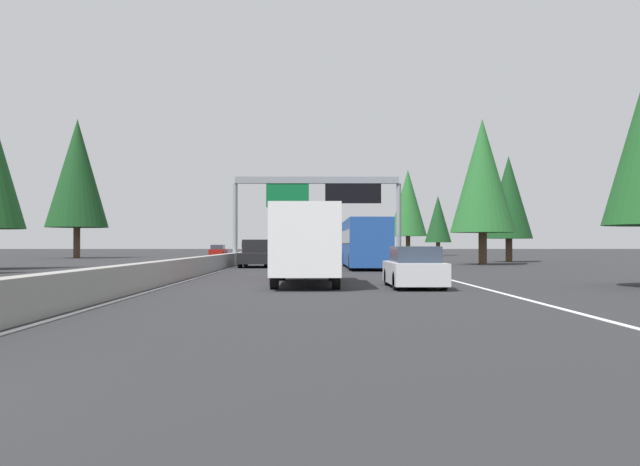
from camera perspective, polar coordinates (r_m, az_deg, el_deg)
The scene contains 19 objects.
ground_plane at distance 66.13m, azimuth -5.39°, elevation -2.26°, with size 320.00×320.00×0.00m, color #262628.
median_barrier at distance 86.08m, azimuth -4.45°, elevation -1.65°, with size 180.00×0.56×0.90m, color gray.
shoulder_stripe_right at distance 76.12m, azimuth 3.94°, elevation -2.08°, with size 160.00×0.16×0.01m, color silver.
shoulder_stripe_median at distance 76.08m, azimuth -4.56°, elevation -2.08°, with size 160.00×0.16×0.01m, color silver.
sign_gantry_overhead at distance 52.46m, azimuth -0.05°, elevation 3.14°, with size 0.50×12.68×6.61m.
sedan_near_right at distance 25.02m, azimuth 7.70°, elevation -2.89°, with size 4.40×1.80×1.47m.
box_truck_far_right at distance 26.58m, azimuth -1.15°, elevation -0.78°, with size 8.50×2.40×2.95m.
pickup_far_left at distance 47.81m, azimuth -5.24°, elevation -1.67°, with size 5.60×2.00×1.86m.
minivan_distant_a at distance 103.81m, azimuth -0.73°, elevation -1.25°, with size 5.00×1.95×1.69m.
bus_mid_left at distance 44.94m, azimuth 3.70°, elevation -0.70°, with size 11.50×2.55×3.10m.
sedan_far_center at distance 107.41m, azimuth 1.23°, elevation -1.38°, with size 4.40×1.80×1.47m.
sedan_mid_right at distance 105.16m, azimuth -2.64°, elevation -1.39°, with size 4.40×1.80×1.47m.
sedan_near_center at distance 94.37m, azimuth -2.73°, elevation -1.44°, with size 4.40×1.80×1.47m.
oncoming_near at distance 88.87m, azimuth -8.34°, elevation -1.47°, with size 4.40×1.80×1.47m.
conifer_right_near at distance 54.40m, azimuth 13.14°, elevation 4.57°, with size 4.87×4.87×11.07m.
conifer_right_mid at distance 63.13m, azimuth 15.17°, elevation 2.81°, with size 4.07×4.07×9.26m.
conifer_right_far at distance 96.35m, azimuth 9.62°, elevation 1.12°, with size 3.59×3.59×8.16m.
conifer_right_distant at distance 103.10m, azimuth 7.20°, elevation 2.45°, with size 5.50×5.50×12.50m.
conifer_left_mid at distance 82.76m, azimuth -19.24°, elevation 4.63°, with size 6.85×6.85×15.57m.
Camera 1 is at (-5.87, -5.61, 1.55)m, focal length 39.14 mm.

